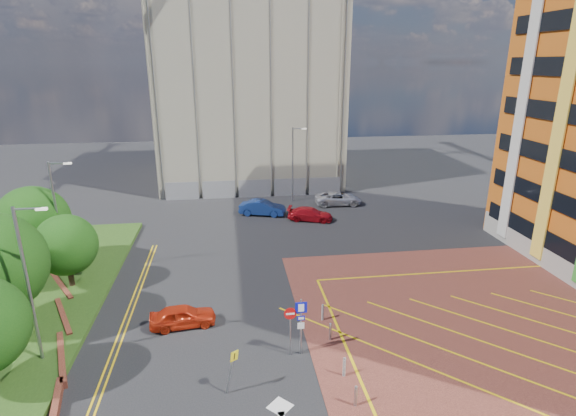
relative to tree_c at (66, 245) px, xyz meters
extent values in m
plane|color=black|center=(13.50, -10.00, -3.19)|extent=(140.00, 140.00, 0.00)
cube|color=brown|center=(27.50, -10.00, -3.18)|extent=(26.00, 26.00, 0.02)
cube|color=brown|center=(2.90, -12.00, -2.99)|extent=(1.25, 4.56, 0.40)
cube|color=brown|center=(1.90, -8.00, -2.99)|extent=(1.86, 4.43, 0.40)
cube|color=brown|center=(0.70, -4.00, -2.99)|extent=(2.29, 4.27, 0.40)
cube|color=brown|center=(-0.70, 0.00, -2.99)|extent=(2.69, 4.06, 0.40)
cylinder|color=#3D2B1C|center=(-2.00, -5.00, -1.69)|extent=(0.36, 0.36, 2.40)
cylinder|color=#3D2B1C|center=(0.00, 0.00, -1.99)|extent=(0.36, 0.36, 1.80)
sphere|color=#0E3C0D|center=(0.00, 0.00, 0.01)|extent=(4.00, 4.00, 4.00)
cylinder|color=#3D2B1C|center=(-3.00, 3.00, -1.79)|extent=(0.36, 0.36, 2.20)
sphere|color=#0E3C0D|center=(-3.00, 3.00, 0.68)|extent=(5.00, 5.00, 5.00)
cylinder|color=#9EA0A8|center=(1.00, -8.00, 1.11)|extent=(0.16, 0.16, 8.00)
cylinder|color=#9EA0A8|center=(1.60, -8.00, 4.99)|extent=(1.20, 0.10, 0.10)
cube|color=silver|center=(2.20, -8.00, 4.96)|extent=(0.50, 0.15, 0.12)
cylinder|color=#9EA0A8|center=(-1.00, 2.00, 1.11)|extent=(0.16, 0.16, 8.00)
cylinder|color=#9EA0A8|center=(-0.40, 2.00, 4.99)|extent=(1.20, 0.10, 0.10)
cube|color=silver|center=(0.20, 2.00, 4.96)|extent=(0.50, 0.15, 0.12)
cylinder|color=#9EA0A8|center=(17.50, 18.00, 0.81)|extent=(0.16, 0.16, 8.00)
cylinder|color=#9EA0A8|center=(18.10, 18.00, 4.69)|extent=(1.20, 0.10, 0.10)
cube|color=silver|center=(18.70, 18.00, 4.66)|extent=(0.50, 0.15, 0.12)
cylinder|color=#9EA0A8|center=(14.00, -9.00, -1.59)|extent=(0.10, 0.10, 3.20)
cube|color=#0A10B1|center=(14.00, -9.03, -0.44)|extent=(0.60, 0.04, 0.60)
cube|color=white|center=(14.00, -9.06, -0.44)|extent=(0.30, 0.02, 0.42)
cube|color=#0A10B1|center=(14.00, -9.03, -1.04)|extent=(0.40, 0.04, 0.25)
cube|color=white|center=(14.00, -9.06, -1.04)|extent=(0.28, 0.02, 0.14)
cube|color=white|center=(14.00, -9.03, -1.49)|extent=(0.35, 0.04, 0.35)
cylinder|color=#9EA0A8|center=(13.45, -9.00, -1.84)|extent=(0.08, 0.08, 2.70)
cylinder|color=red|center=(13.45, -9.03, -0.74)|extent=(0.64, 0.04, 0.64)
cube|color=white|center=(13.45, -9.06, -0.74)|extent=(0.44, 0.02, 0.10)
cylinder|color=#9EA0A8|center=(10.37, -11.44, -2.09)|extent=(0.50, 0.08, 2.17)
cube|color=yellow|center=(10.59, -11.47, -1.19)|extent=(0.40, 0.40, 0.53)
cylinder|color=#9EA0A8|center=(15.80, -13.00, -2.72)|extent=(0.14, 0.14, 0.90)
cylinder|color=black|center=(15.80, -11.00, -2.72)|extent=(0.14, 0.14, 0.90)
cylinder|color=#9EA0A8|center=(15.80, -8.00, -2.72)|extent=(0.14, 0.14, 0.90)
cylinder|color=black|center=(15.80, -6.00, -2.72)|extent=(0.14, 0.14, 0.90)
cube|color=#B0A790|center=(13.50, 30.00, 7.81)|extent=(21.20, 19.20, 22.00)
cube|color=#FBF216|center=(15.50, 32.00, 13.81)|extent=(0.90, 0.90, 34.00)
cube|color=gray|center=(14.50, 20.00, -2.19)|extent=(21.60, 0.06, 2.00)
imported|color=red|center=(7.72, -5.50, -2.56)|extent=(3.85, 1.91, 1.26)
imported|color=navy|center=(13.85, 13.66, -2.45)|extent=(4.78, 2.77, 1.49)
imported|color=#B10F18|center=(18.25, 11.41, -2.57)|extent=(4.63, 2.96, 1.25)
imported|color=silver|center=(22.10, 15.91, -2.50)|extent=(5.02, 2.43, 1.38)
camera|label=1|loc=(10.68, -28.62, 11.27)|focal=28.00mm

